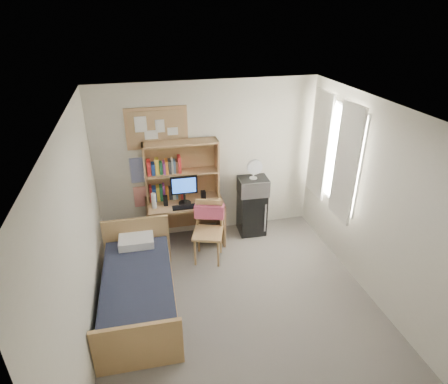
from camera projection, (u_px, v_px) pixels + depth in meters
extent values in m
cube|color=gray|center=(241.00, 312.00, 4.90)|extent=(3.60, 4.20, 0.02)
cube|color=silver|center=(247.00, 117.00, 3.73)|extent=(3.60, 4.20, 0.02)
cube|color=silver|center=(208.00, 161.00, 6.13)|extent=(3.60, 0.04, 2.60)
cube|color=silver|center=(80.00, 249.00, 3.93)|extent=(0.04, 4.20, 2.60)
cube|color=silver|center=(381.00, 209.00, 4.69)|extent=(0.04, 4.20, 2.60)
cube|color=white|center=(334.00, 154.00, 5.59)|extent=(0.10, 1.40, 1.70)
cube|color=white|center=(346.00, 164.00, 5.23)|extent=(0.04, 0.55, 1.70)
cube|color=white|center=(320.00, 145.00, 5.93)|extent=(0.04, 0.55, 1.70)
cube|color=tan|center=(157.00, 128.00, 5.68)|extent=(0.94, 0.03, 0.64)
cube|color=#283AA3|center=(140.00, 170.00, 5.92)|extent=(0.30, 0.01, 0.42)
cube|color=red|center=(143.00, 196.00, 6.13)|extent=(0.28, 0.01, 0.36)
cube|color=tan|center=(185.00, 222.00, 6.16)|extent=(1.24, 0.64, 0.77)
cube|color=tan|center=(208.00, 233.00, 5.70)|extent=(0.61, 0.61, 0.96)
cube|color=black|center=(252.00, 212.00, 6.47)|extent=(0.46, 0.46, 0.75)
cube|color=black|center=(139.00, 293.00, 4.84)|extent=(0.97, 1.86, 0.50)
cube|color=tan|center=(182.00, 171.00, 5.91)|extent=(1.17, 0.31, 0.95)
cube|color=black|center=(184.00, 191.00, 5.84)|extent=(0.42, 0.04, 0.45)
cube|color=black|center=(186.00, 207.00, 5.81)|extent=(0.43, 0.14, 0.02)
cube|color=black|center=(166.00, 201.00, 5.84)|extent=(0.07, 0.07, 0.17)
cube|color=black|center=(203.00, 196.00, 5.96)|extent=(0.08, 0.08, 0.18)
cylinder|color=white|center=(154.00, 201.00, 5.75)|extent=(0.07, 0.07, 0.25)
cube|color=#E15578|center=(209.00, 211.00, 5.76)|extent=(0.48, 0.28, 0.22)
cube|color=#B4B4B9|center=(253.00, 186.00, 6.22)|extent=(0.50, 0.39, 0.28)
cylinder|color=white|center=(254.00, 170.00, 6.09)|extent=(0.26, 0.26, 0.31)
cube|color=white|center=(136.00, 241.00, 5.36)|extent=(0.50, 0.36, 0.12)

